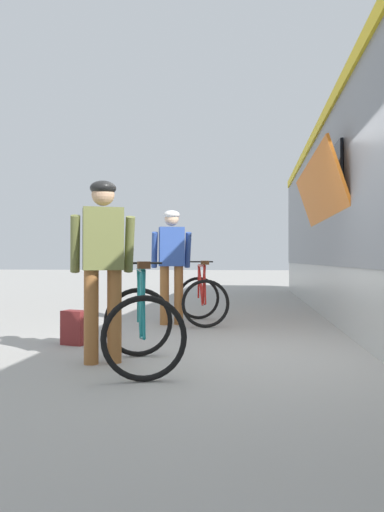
# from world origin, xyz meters

# --- Properties ---
(ground_plane) EXTENTS (80.00, 80.00, 0.00)m
(ground_plane) POSITION_xyz_m (0.00, 0.00, 0.00)
(ground_plane) COLOR #A09E99
(cyclist_near_in_olive) EXTENTS (0.66, 0.47, 1.76)m
(cyclist_near_in_olive) POSITION_xyz_m (-1.39, -0.54, 1.05)
(cyclist_near_in_olive) COLOR #935B2D
(cyclist_near_in_olive) RESTS_ON ground
(cyclist_far_in_blue) EXTENTS (0.66, 0.41, 1.76)m
(cyclist_far_in_blue) POSITION_xyz_m (-1.18, 2.22, 1.05)
(cyclist_far_in_blue) COLOR #935B2D
(cyclist_far_in_blue) RESTS_ON ground
(bicycle_near_teal) EXTENTS (0.98, 1.22, 0.99)m
(bicycle_near_teal) POSITION_xyz_m (-0.98, -0.68, 0.40)
(bicycle_near_teal) COLOR black
(bicycle_near_teal) RESTS_ON ground
(bicycle_far_red) EXTENTS (0.92, 1.19, 0.99)m
(bicycle_far_red) POSITION_xyz_m (-0.73, 2.42, 0.40)
(bicycle_far_red) COLOR black
(bicycle_far_red) RESTS_ON ground
(backpack_on_platform) EXTENTS (0.32, 0.25, 0.40)m
(backpack_on_platform) POSITION_xyz_m (-2.03, 0.39, 0.20)
(backpack_on_platform) COLOR maroon
(backpack_on_platform) RESTS_ON ground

